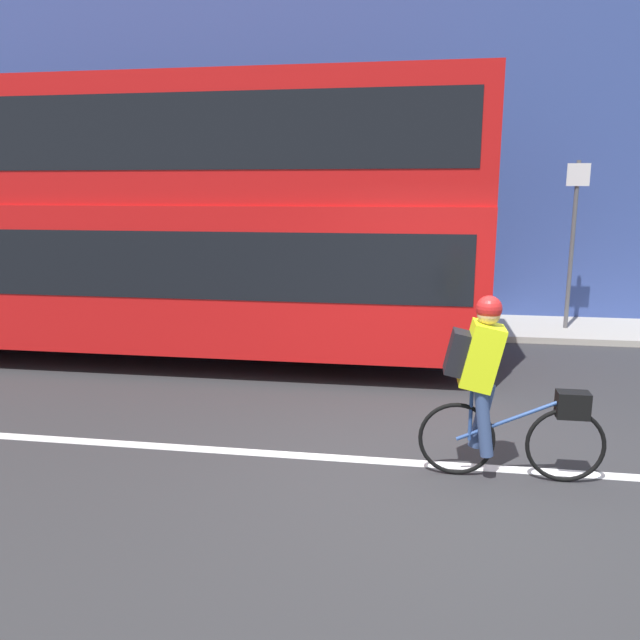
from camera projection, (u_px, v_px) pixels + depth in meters
ground_plane at (441, 475)px, 5.39m from camera, size 80.00×80.00×0.00m
road_center_line at (440, 465)px, 5.57m from camera, size 50.00×0.14×0.01m
sidewalk_curb at (430, 325)px, 11.07m from camera, size 60.00×1.83×0.10m
building_facade at (436, 139)px, 11.43m from camera, size 60.00×0.30×6.66m
bus at (103, 210)px, 9.01m from camera, size 10.79×2.48×3.81m
cyclist_on_bike at (493, 381)px, 5.18m from camera, size 1.54×0.32×1.58m
trash_bin at (303, 297)px, 11.24m from camera, size 0.58×0.58×0.82m
street_sign_post at (573, 237)px, 10.31m from camera, size 0.36×0.09×2.78m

